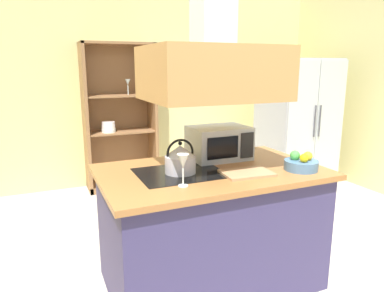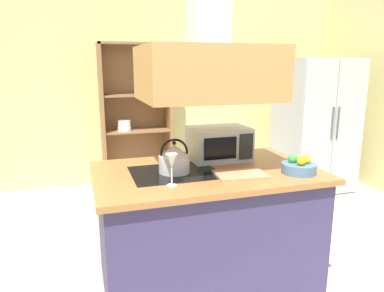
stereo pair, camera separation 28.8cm
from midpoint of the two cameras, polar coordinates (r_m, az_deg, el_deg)
wall_back at (r=5.11m, az=-12.91°, el=9.23°), size 6.00×0.12×2.70m
kitchen_island at (r=2.75m, az=-0.11°, el=-12.73°), size 1.60×0.99×0.90m
range_hood at (r=2.48m, az=-0.12°, el=14.40°), size 0.90×0.70×1.30m
refrigerator at (r=5.05m, az=14.79°, el=3.50°), size 0.90×0.78×1.72m
dish_cabinet at (r=4.93m, az=-13.13°, el=3.34°), size 0.93×0.40×1.92m
kettle at (r=2.48m, az=-5.21°, el=-2.12°), size 0.22×0.22×0.24m
cutting_board at (r=2.48m, az=5.45°, el=-4.35°), size 0.36×0.27×0.02m
microwave at (r=2.86m, az=1.44°, el=0.49°), size 0.46×0.35×0.26m
wine_glass_on_counter at (r=2.20m, az=-5.22°, el=-2.70°), size 0.08×0.08×0.21m
fruit_bowl at (r=2.64m, az=14.05°, el=-2.77°), size 0.24×0.24×0.14m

